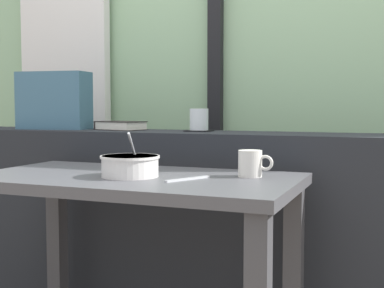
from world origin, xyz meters
name	(u,v)px	position (x,y,z in m)	size (l,w,h in m)	color
outdoor_backdrop	(241,10)	(0.00, 1.19, 1.40)	(4.80, 0.08, 2.80)	#9EC699
curtain_left_panel	(65,46)	(-1.02, 1.09, 1.25)	(0.56, 0.06, 2.50)	white
window_divider_post	(215,29)	(-0.11, 1.12, 1.30)	(0.07, 0.05, 2.60)	black
dark_console_ledge	(196,228)	(0.00, 0.55, 0.40)	(2.80, 0.31, 0.80)	#23262B
breakfast_table	(134,213)	(-0.02, 0.05, 0.56)	(1.05, 0.57, 0.68)	#414145
coaster_square	(199,131)	(0.00, 0.59, 0.80)	(0.10, 0.10, 0.01)	black
juice_glass	(199,120)	(0.00, 0.59, 0.85)	(0.08, 0.08, 0.09)	white
closed_book	(120,126)	(-0.37, 0.59, 0.82)	(0.23, 0.18, 0.04)	black
throw_pillow	(54,101)	(-0.70, 0.55, 0.93)	(0.32, 0.14, 0.26)	#426B84
soup_bowl	(130,166)	(-0.02, 0.02, 0.72)	(0.19, 0.19, 0.14)	silver
fork_utensil	(188,179)	(0.18, 0.02, 0.69)	(0.02, 0.17, 0.01)	silver
ceramic_mug	(251,164)	(0.34, 0.16, 0.72)	(0.11, 0.08, 0.08)	silver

